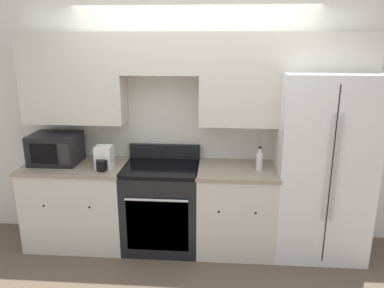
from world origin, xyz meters
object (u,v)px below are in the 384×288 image
object	(u,v)px
refrigerator	(321,166)
oven_range	(162,206)
microwave	(56,148)
bottle	(259,161)

from	to	relation	value
refrigerator	oven_range	bearing A→B (deg)	-178.43
oven_range	microwave	distance (m)	1.28
refrigerator	microwave	distance (m)	2.75
refrigerator	microwave	bearing A→B (deg)	-179.96
bottle	refrigerator	bearing A→B (deg)	6.82
microwave	bottle	size ratio (longest dim) A/B	1.99
refrigerator	bottle	distance (m)	0.63
refrigerator	bottle	size ratio (longest dim) A/B	7.56
microwave	bottle	distance (m)	2.13
bottle	oven_range	bearing A→B (deg)	178.26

